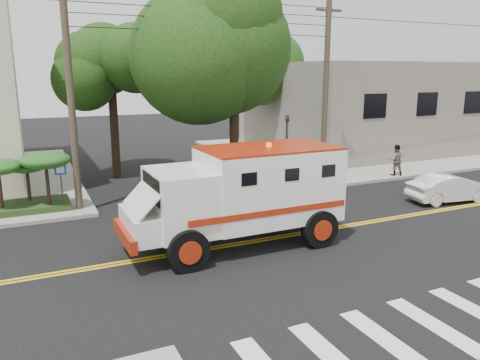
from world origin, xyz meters
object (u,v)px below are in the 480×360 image
parked_sedan (450,188)px  pedestrian_a (317,167)px  armored_truck (243,191)px  pedestrian_b (396,160)px

parked_sedan → pedestrian_a: (-3.76, 4.65, 0.41)m
armored_truck → pedestrian_a: armored_truck is taller
armored_truck → parked_sedan: bearing=4.8°
parked_sedan → pedestrian_b: size_ratio=2.26×
parked_sedan → pedestrian_a: bearing=47.4°
parked_sedan → pedestrian_b: pedestrian_b is taller
armored_truck → parked_sedan: size_ratio=1.90×
parked_sedan → pedestrian_b: 4.82m
armored_truck → pedestrian_b: armored_truck is taller
armored_truck → pedestrian_b: (11.61, 5.60, -0.84)m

